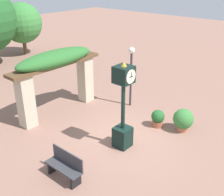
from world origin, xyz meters
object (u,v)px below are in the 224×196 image
(potted_plant_near_right, at_px, (183,120))
(lamp_post, at_px, (131,66))
(park_bench, at_px, (65,166))
(potted_plant_near_left, at_px, (158,118))
(pedestal_clock, at_px, (123,109))

(potted_plant_near_right, distance_m, lamp_post, 3.37)
(park_bench, distance_m, lamp_post, 5.84)
(potted_plant_near_right, bearing_deg, lamp_post, 80.30)
(potted_plant_near_left, relative_size, lamp_post, 0.26)
(pedestal_clock, distance_m, park_bench, 2.73)
(lamp_post, bearing_deg, potted_plant_near_left, -112.64)
(lamp_post, bearing_deg, park_bench, -163.59)
(pedestal_clock, height_order, lamp_post, pedestal_clock)
(pedestal_clock, relative_size, lamp_post, 1.15)
(potted_plant_near_right, bearing_deg, potted_plant_near_left, 110.02)
(potted_plant_near_right, bearing_deg, park_bench, 163.98)
(potted_plant_near_right, height_order, lamp_post, lamp_post)
(potted_plant_near_right, xyz_separation_m, lamp_post, (0.51, 3.00, 1.45))
(pedestal_clock, bearing_deg, park_bench, 174.12)
(potted_plant_near_right, relative_size, park_bench, 0.71)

